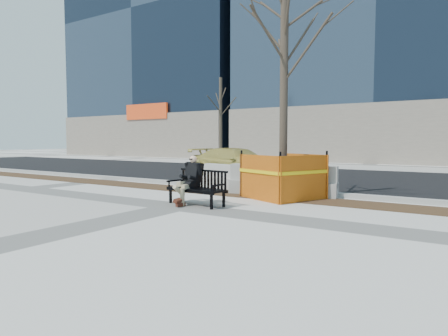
# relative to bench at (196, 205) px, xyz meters

# --- Properties ---
(ground) EXTENTS (120.00, 120.00, 0.00)m
(ground) POSITION_rel_bench_xyz_m (-0.25, -0.43, 0.00)
(ground) COLOR beige
(ground) RESTS_ON ground
(mulch_strip) EXTENTS (40.00, 1.20, 0.02)m
(mulch_strip) POSITION_rel_bench_xyz_m (-0.25, 2.17, 0.00)
(mulch_strip) COLOR #47301C
(mulch_strip) RESTS_ON ground
(asphalt_street) EXTENTS (60.00, 10.40, 0.01)m
(asphalt_street) POSITION_rel_bench_xyz_m (-0.25, 8.37, 0.00)
(asphalt_street) COLOR black
(asphalt_street) RESTS_ON ground
(curb) EXTENTS (60.00, 0.25, 0.12)m
(curb) POSITION_rel_bench_xyz_m (-0.25, 3.12, 0.06)
(curb) COLOR #9E9B93
(curb) RESTS_ON ground
(building_left) EXTENTS (20.00, 12.00, 28.00)m
(building_left) POSITION_rel_bench_xyz_m (-22.25, 25.57, 14.00)
(building_left) COLOR #192333
(building_left) RESTS_ON ground
(bench) EXTENTS (1.66, 0.80, 0.85)m
(bench) POSITION_rel_bench_xyz_m (0.00, 0.00, 0.00)
(bench) COLOR black
(bench) RESTS_ON ground
(seated_man) EXTENTS (0.61, 0.89, 1.15)m
(seated_man) POSITION_rel_bench_xyz_m (-0.21, 0.08, 0.00)
(seated_man) COLOR black
(seated_man) RESTS_ON ground
(tree_fence) EXTENTS (3.36, 3.36, 6.35)m
(tree_fence) POSITION_rel_bench_xyz_m (1.27, 2.16, 0.00)
(tree_fence) COLOR orange
(tree_fence) RESTS_ON ground
(sedan) EXTENTS (4.55, 2.57, 1.24)m
(sedan) POSITION_rel_bench_xyz_m (-2.24, 5.67, 0.00)
(sedan) COLOR tan
(sedan) RESTS_ON ground
(jersey_barrier_left) EXTENTS (2.76, 1.23, 0.78)m
(jersey_barrier_left) POSITION_rel_bench_xyz_m (-0.71, 2.94, 0.00)
(jersey_barrier_left) COLOR #ADAAA2
(jersey_barrier_left) RESTS_ON ground
(jersey_barrier_right) EXTENTS (3.07, 1.14, 0.86)m
(jersey_barrier_right) POSITION_rel_bench_xyz_m (1.02, 2.66, 0.00)
(jersey_barrier_right) COLOR #9E9B94
(jersey_barrier_right) RESTS_ON ground
(far_tree_left) EXTENTS (2.34, 2.34, 6.03)m
(far_tree_left) POSITION_rel_bench_xyz_m (-8.48, 13.97, 0.00)
(far_tree_left) COLOR #4E4232
(far_tree_left) RESTS_ON ground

